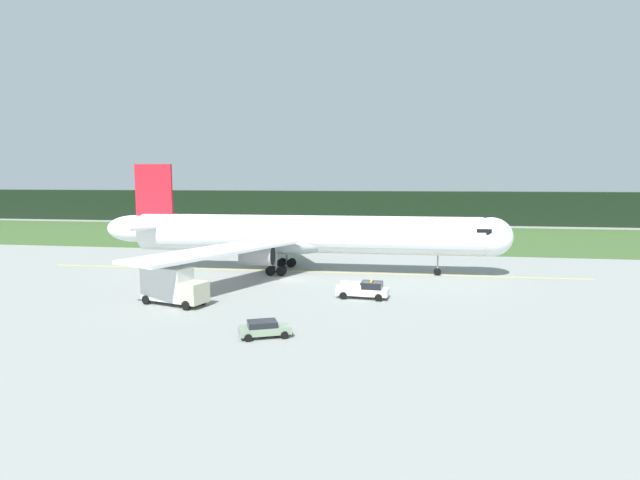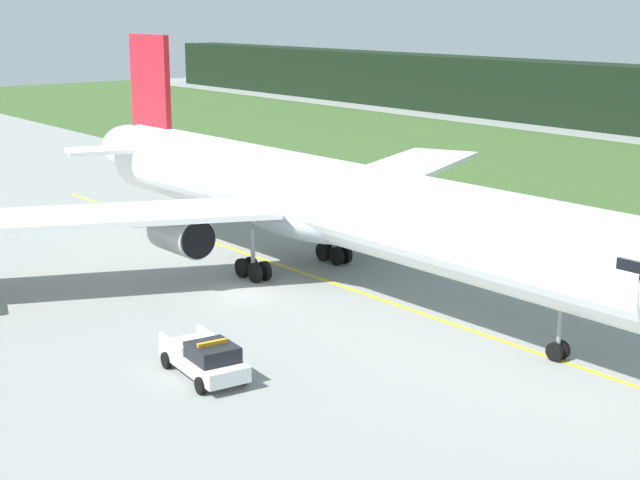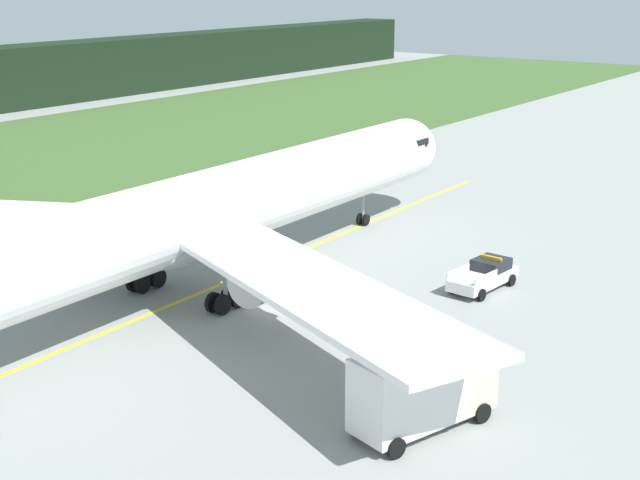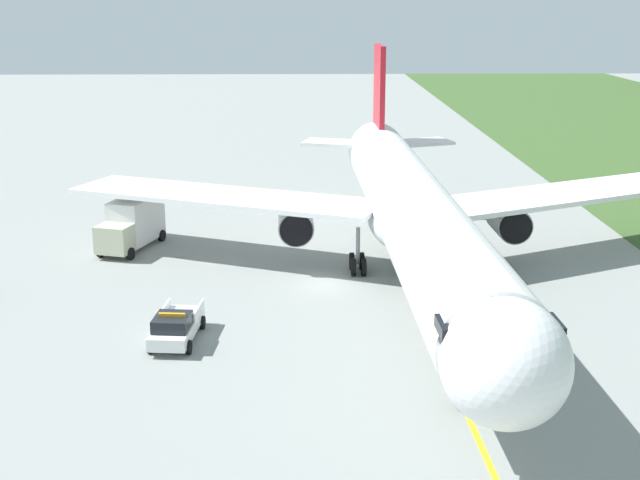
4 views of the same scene
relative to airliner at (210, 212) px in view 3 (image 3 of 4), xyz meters
name	(u,v)px [view 3 (image 3 of 4)]	position (x,y,z in m)	size (l,w,h in m)	color
ground	(283,306)	(-0.02, -5.58, -4.91)	(320.00, 320.00, 0.00)	gray
taxiway_centerline_main	(220,284)	(0.75, 0.02, -4.90)	(72.46, 0.30, 0.01)	yellow
airliner	(210,212)	(0.00, 0.00, 0.00)	(54.50, 48.03, 14.29)	white
ops_pickup_truck	(484,275)	(9.73, -13.95, -4.00)	(5.51, 2.69, 1.94)	white
catering_truck	(419,389)	(-8.73, -19.69, -2.98)	(7.16, 4.33, 3.87)	#B9BC9D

